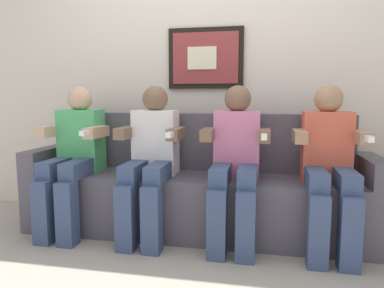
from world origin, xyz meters
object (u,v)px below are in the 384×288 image
object	(u,v)px
person_left_center	(151,156)
couch	(197,191)
person_leftmost	(74,153)
person_right_center	(236,159)
person_rightmost	(329,162)

from	to	relation	value
person_left_center	couch	bearing A→B (deg)	28.95
person_leftmost	person_right_center	world-z (taller)	same
couch	person_right_center	distance (m)	0.46
person_leftmost	person_right_center	bearing A→B (deg)	0.00
person_leftmost	person_left_center	size ratio (longest dim) A/B	1.00
person_leftmost	person_left_center	bearing A→B (deg)	0.00
person_leftmost	person_left_center	distance (m)	0.61
couch	person_rightmost	distance (m)	0.98
couch	person_leftmost	size ratio (longest dim) A/B	2.33
person_rightmost	person_right_center	bearing A→B (deg)	180.00
person_leftmost	person_right_center	distance (m)	1.22
person_right_center	person_rightmost	xyz separation A→B (m)	(0.61, 0.00, 0.00)
person_right_center	person_leftmost	bearing A→B (deg)	180.00
person_leftmost	person_right_center	xyz separation A→B (m)	(1.22, 0.00, 0.00)
person_rightmost	couch	bearing A→B (deg)	169.57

